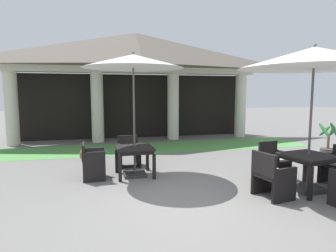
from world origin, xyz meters
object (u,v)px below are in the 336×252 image
object	(u,v)px
patio_umbrella_mid_left	(133,63)
terracotta_urn	(84,154)
patio_chair_mid_left_west	(92,161)
potted_palm_right_edge	(328,150)
patio_chair_mid_left_north	(129,152)
patio_table_mid_left	(134,151)
patio_umbrella_near_foreground	(314,59)
patio_chair_near_foreground_west	(272,176)
patio_chair_near_foreground_north	(274,161)
patio_table_near_foreground	(308,160)

from	to	relation	value
patio_umbrella_mid_left	terracotta_urn	distance (m)	3.37
patio_chair_mid_left_west	potted_palm_right_edge	bearing A→B (deg)	88.96
potted_palm_right_edge	terracotta_urn	xyz separation A→B (m)	(-6.79, 1.83, -0.18)
patio_chair_mid_left_north	terracotta_urn	bearing A→B (deg)	-39.39
patio_table_mid_left	terracotta_urn	world-z (taller)	patio_table_mid_left
potted_palm_right_edge	terracotta_urn	size ratio (longest dim) A/B	2.68
patio_table_mid_left	patio_chair_mid_left_north	xyz separation A→B (m)	(-0.03, 0.98, -0.22)
patio_umbrella_near_foreground	potted_palm_right_edge	xyz separation A→B (m)	(2.27, 1.97, -2.27)
patio_chair_near_foreground_west	terracotta_urn	bearing A→B (deg)	-148.03
patio_umbrella_mid_left	patio_table_mid_left	bearing A→B (deg)	90.00
patio_chair_near_foreground_north	patio_umbrella_mid_left	xyz separation A→B (m)	(-3.11, 0.96, 2.27)
patio_chair_near_foreground_north	patio_chair_mid_left_west	world-z (taller)	patio_chair_near_foreground_north
patio_umbrella_near_foreground	patio_chair_near_foreground_north	world-z (taller)	patio_umbrella_near_foreground
patio_umbrella_near_foreground	patio_chair_mid_left_west	size ratio (longest dim) A/B	3.49
terracotta_urn	patio_umbrella_mid_left	bearing A→B (deg)	-56.74
patio_chair_near_foreground_west	patio_umbrella_mid_left	bearing A→B (deg)	-141.52
patio_table_mid_left	patio_chair_mid_left_north	bearing A→B (deg)	92.02
patio_table_mid_left	patio_chair_mid_left_west	bearing A→B (deg)	-177.98
patio_chair_near_foreground_north	patio_chair_mid_left_north	size ratio (longest dim) A/B	1.04
patio_table_near_foreground	patio_chair_near_foreground_north	xyz separation A→B (m)	(-0.17, 0.93, -0.25)
patio_umbrella_near_foreground	patio_umbrella_mid_left	size ratio (longest dim) A/B	1.00
potted_palm_right_edge	terracotta_urn	world-z (taller)	potted_palm_right_edge
patio_table_mid_left	patio_table_near_foreground	bearing A→B (deg)	-30.01
patio_chair_near_foreground_north	potted_palm_right_edge	distance (m)	2.65
patio_chair_mid_left_west	potted_palm_right_edge	size ratio (longest dim) A/B	0.70
patio_chair_near_foreground_west	terracotta_urn	distance (m)	5.36
patio_table_mid_left	potted_palm_right_edge	bearing A→B (deg)	0.80
patio_umbrella_near_foreground	patio_chair_mid_left_west	world-z (taller)	patio_umbrella_near_foreground
terracotta_urn	patio_chair_near_foreground_north	bearing A→B (deg)	-33.38
patio_umbrella_near_foreground	patio_chair_near_foreground_west	xyz separation A→B (m)	(-0.93, -0.17, -2.22)
patio_umbrella_near_foreground	patio_table_mid_left	bearing A→B (deg)	149.99
patio_chair_near_foreground_north	terracotta_urn	distance (m)	5.22
patio_chair_mid_left_west	terracotta_urn	world-z (taller)	patio_chair_mid_left_west
patio_table_mid_left	patio_chair_mid_left_north	distance (m)	1.00
patio_chair_mid_left_west	patio_chair_mid_left_north	bearing A→B (deg)	135.11
patio_chair_near_foreground_west	potted_palm_right_edge	bearing A→B (deg)	113.53
potted_palm_right_edge	patio_chair_near_foreground_north	bearing A→B (deg)	-156.85
patio_table_mid_left	patio_chair_near_foreground_north	bearing A→B (deg)	-17.23
patio_chair_near_foreground_west	patio_umbrella_mid_left	distance (m)	3.85
patio_table_near_foreground	potted_palm_right_edge	bearing A→B (deg)	40.96
patio_table_mid_left	patio_chair_mid_left_north	size ratio (longest dim) A/B	1.09
patio_umbrella_near_foreground	patio_chair_mid_left_north	bearing A→B (deg)	139.06
patio_table_near_foreground	patio_chair_mid_left_west	distance (m)	4.64
patio_table_mid_left	patio_umbrella_mid_left	bearing A→B (deg)	-90.00
patio_chair_mid_left_north	patio_chair_mid_left_west	bearing A→B (deg)	45.11
patio_umbrella_mid_left	patio_chair_mid_left_west	size ratio (longest dim) A/B	3.49
potted_palm_right_edge	terracotta_urn	bearing A→B (deg)	164.92
patio_chair_mid_left_north	terracotta_urn	xyz separation A→B (m)	(-1.22, 0.93, -0.19)
patio_chair_near_foreground_north	terracotta_urn	bearing A→B (deg)	-43.58
patio_umbrella_near_foreground	patio_chair_mid_left_west	bearing A→B (deg)	156.39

